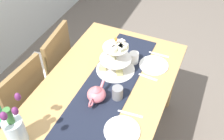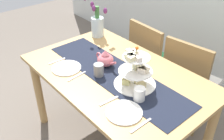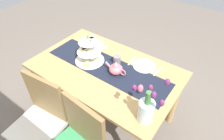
{
  "view_description": "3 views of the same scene",
  "coord_description": "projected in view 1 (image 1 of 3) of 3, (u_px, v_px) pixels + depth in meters",
  "views": [
    {
      "loc": [
        -1.19,
        -0.58,
        2.19
      ],
      "look_at": [
        0.1,
        -0.02,
        0.85
      ],
      "focal_mm": 42.88,
      "sensor_mm": 36.0,
      "label": 1
    },
    {
      "loc": [
        1.2,
        -1.07,
        1.84
      ],
      "look_at": [
        -0.01,
        -0.03,
        0.79
      ],
      "focal_mm": 40.62,
      "sensor_mm": 36.0,
      "label": 2
    },
    {
      "loc": [
        -0.92,
        1.14,
        2.01
      ],
      "look_at": [
        -0.09,
        0.01,
        0.79
      ],
      "focal_mm": 31.2,
      "sensor_mm": 36.0,
      "label": 3
    }
  ],
  "objects": [
    {
      "name": "dining_table",
      "position": [
        105.0,
        98.0,
        2.03
      ],
      "size": [
        1.46,
        0.9,
        0.76
      ],
      "color": "tan",
      "rests_on": "ground_plane"
    },
    {
      "name": "chair_left",
      "position": [
        18.0,
        102.0,
        2.18
      ],
      "size": [
        0.45,
        0.45,
        0.91
      ],
      "color": "olive",
      "rests_on": "ground_plane"
    },
    {
      "name": "chair_right",
      "position": [
        49.0,
        67.0,
        2.48
      ],
      "size": [
        0.46,
        0.46,
        0.91
      ],
      "color": "olive",
      "rests_on": "ground_plane"
    },
    {
      "name": "table_runner",
      "position": [
        107.0,
        88.0,
        1.94
      ],
      "size": [
        1.31,
        0.35,
        0.0
      ],
      "primitive_type": "cube",
      "color": "black",
      "rests_on": "dining_table"
    },
    {
      "name": "tiered_cake_stand",
      "position": [
        115.0,
        59.0,
        2.0
      ],
      "size": [
        0.3,
        0.3,
        0.3
      ],
      "color": "beige",
      "rests_on": "table_runner"
    },
    {
      "name": "teapot",
      "position": [
        96.0,
        94.0,
        1.82
      ],
      "size": [
        0.24,
        0.13,
        0.14
      ],
      "color": "#D66B75",
      "rests_on": "table_runner"
    },
    {
      "name": "tulip_vase",
      "position": [
        13.0,
        127.0,
        1.54
      ],
      "size": [
        0.25,
        0.19,
        0.41
      ],
      "color": "silver",
      "rests_on": "dining_table"
    },
    {
      "name": "dinner_plate_left",
      "position": [
        122.0,
        131.0,
        1.67
      ],
      "size": [
        0.23,
        0.23,
        0.01
      ],
      "primitive_type": "cylinder",
      "color": "white",
      "rests_on": "dining_table"
    },
    {
      "name": "knife_left",
      "position": [
        130.0,
        114.0,
        1.77
      ],
      "size": [
        0.03,
        0.17,
        0.01
      ],
      "primitive_type": "cube",
      "rotation": [
        0.0,
        0.0,
        0.09
      ],
      "color": "silver",
      "rests_on": "dining_table"
    },
    {
      "name": "dinner_plate_right",
      "position": [
        154.0,
        65.0,
        2.11
      ],
      "size": [
        0.23,
        0.23,
        0.01
      ],
      "primitive_type": "cylinder",
      "color": "white",
      "rests_on": "dining_table"
    },
    {
      "name": "fork_right",
      "position": [
        148.0,
        77.0,
        2.02
      ],
      "size": [
        0.03,
        0.15,
        0.01
      ],
      "primitive_type": "cube",
      "rotation": [
        0.0,
        0.0,
        -0.06
      ],
      "color": "silver",
      "rests_on": "dining_table"
    },
    {
      "name": "knife_right",
      "position": [
        159.0,
        55.0,
        2.21
      ],
      "size": [
        0.02,
        0.17,
        0.01
      ],
      "primitive_type": "cube",
      "rotation": [
        0.0,
        0.0,
        0.01
      ],
      "color": "silver",
      "rests_on": "dining_table"
    },
    {
      "name": "mug_grey",
      "position": [
        118.0,
        93.0,
        1.84
      ],
      "size": [
        0.08,
        0.08,
        0.09
      ],
      "primitive_type": "cylinder",
      "color": "slate",
      "rests_on": "table_runner"
    },
    {
      "name": "mug_white_text",
      "position": [
        134.0,
        58.0,
        2.11
      ],
      "size": [
        0.08,
        0.08,
        0.09
      ],
      "primitive_type": "cylinder",
      "color": "white",
      "rests_on": "dining_table"
    }
  ]
}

